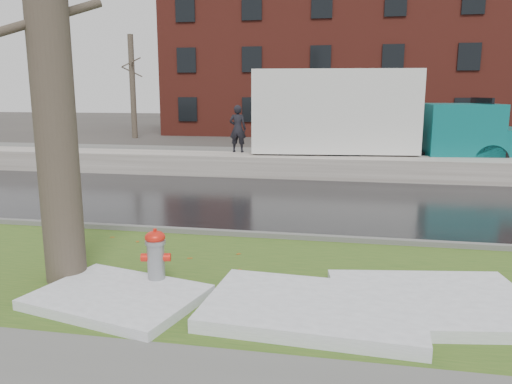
% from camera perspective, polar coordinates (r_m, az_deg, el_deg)
% --- Properties ---
extents(ground, '(120.00, 120.00, 0.00)m').
position_cam_1_polar(ground, '(9.20, -1.17, -7.10)').
color(ground, '#47423D').
rests_on(ground, ground).
extents(verge, '(60.00, 4.50, 0.04)m').
position_cam_1_polar(verge, '(8.04, -3.02, -9.71)').
color(verge, '#2E521B').
rests_on(verge, ground).
extents(road, '(60.00, 7.00, 0.03)m').
position_cam_1_polar(road, '(13.48, 2.76, -1.09)').
color(road, black).
rests_on(road, ground).
extents(parking_lot, '(60.00, 9.00, 0.03)m').
position_cam_1_polar(parking_lot, '(21.81, 5.87, 3.63)').
color(parking_lot, slate).
rests_on(parking_lot, ground).
extents(curb, '(60.00, 0.15, 0.14)m').
position_cam_1_polar(curb, '(10.11, -0.01, -4.96)').
color(curb, slate).
rests_on(curb, ground).
extents(snowbank, '(60.00, 1.60, 0.75)m').
position_cam_1_polar(snowbank, '(17.52, 4.68, 2.96)').
color(snowbank, beige).
rests_on(snowbank, ground).
extents(brick_building, '(26.00, 12.00, 10.00)m').
position_cam_1_polar(brick_building, '(38.60, 11.32, 14.20)').
color(brick_building, maroon).
rests_on(brick_building, ground).
extents(bg_tree_left, '(1.40, 1.62, 6.50)m').
position_cam_1_polar(bg_tree_left, '(33.52, -13.93, 11.71)').
color(bg_tree_left, brown).
rests_on(bg_tree_left, ground).
extents(bg_tree_center, '(1.40, 1.62, 6.50)m').
position_cam_1_polar(bg_tree_center, '(35.41, -2.09, 11.98)').
color(bg_tree_center, brown).
rests_on(bg_tree_center, ground).
extents(fire_hydrant, '(0.45, 0.41, 0.91)m').
position_cam_1_polar(fire_hydrant, '(7.59, -11.37, -7.20)').
color(fire_hydrant, gray).
rests_on(fire_hydrant, verge).
extents(tree, '(1.48, 1.64, 7.57)m').
position_cam_1_polar(tree, '(8.02, -22.74, 17.27)').
color(tree, brown).
rests_on(tree, verge).
extents(box_truck, '(11.21, 3.49, 3.70)m').
position_cam_1_polar(box_truck, '(18.74, 12.48, 8.15)').
color(box_truck, black).
rests_on(box_truck, ground).
extents(worker, '(0.64, 0.44, 1.72)m').
position_cam_1_polar(worker, '(18.34, -2.10, 7.24)').
color(worker, black).
rests_on(worker, snowbank).
extents(snow_patch_near, '(2.87, 2.37, 0.16)m').
position_cam_1_polar(snow_patch_near, '(7.30, 19.48, -11.78)').
color(snow_patch_near, white).
rests_on(snow_patch_near, verge).
extents(snow_patch_far, '(2.52, 2.08, 0.14)m').
position_cam_1_polar(snow_patch_far, '(7.34, -15.52, -11.49)').
color(snow_patch_far, white).
rests_on(snow_patch_far, verge).
extents(snow_patch_side, '(2.91, 1.98, 0.18)m').
position_cam_1_polar(snow_patch_side, '(6.75, 6.61, -13.04)').
color(snow_patch_side, white).
rests_on(snow_patch_side, verge).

